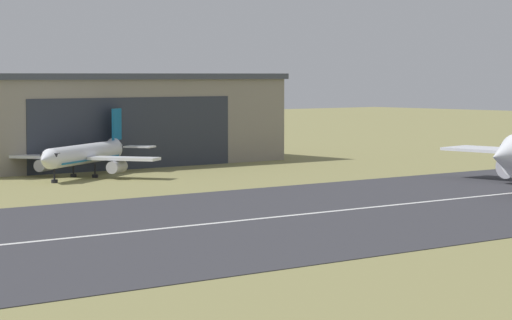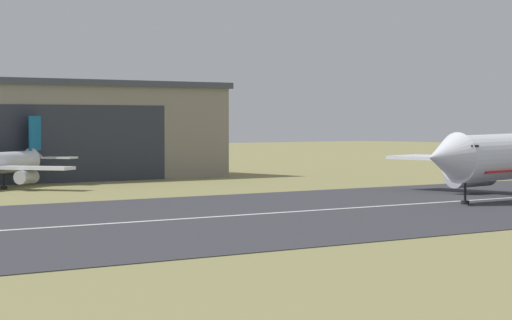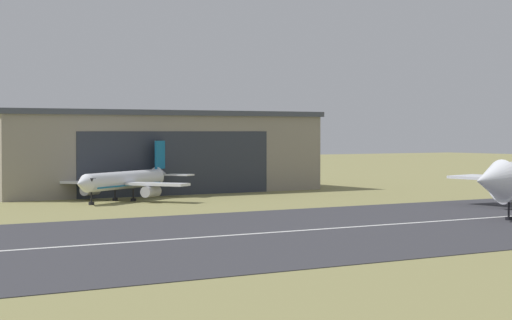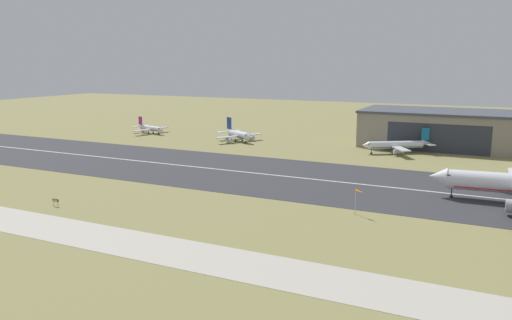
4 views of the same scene
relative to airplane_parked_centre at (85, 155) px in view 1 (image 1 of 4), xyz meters
name	(u,v)px [view 1 (image 1 of 4)]	position (x,y,z in m)	size (l,w,h in m)	color
runway_strip	(54,240)	(-35.99, -51.96, -3.05)	(409.55, 48.34, 0.06)	#333338
runway_centreline	(54,239)	(-35.99, -51.96, -3.01)	(368.60, 0.70, 0.01)	silver
hangar_building	(78,118)	(13.19, 22.82, 4.01)	(60.69, 31.77, 14.14)	gray
airplane_parked_centre	(85,155)	(0.00, 0.00, 0.00)	(25.02, 21.70, 9.08)	silver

